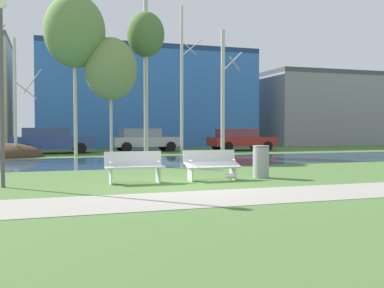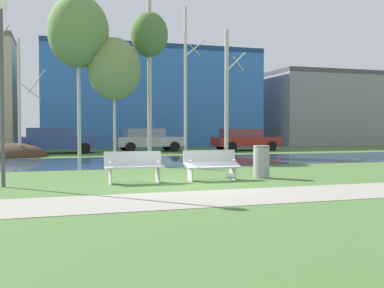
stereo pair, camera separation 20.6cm
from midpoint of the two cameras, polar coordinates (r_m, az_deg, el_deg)
The scene contains 20 objects.
ground_plane at distance 21.63m, azimuth -8.34°, elevation -1.98°, with size 120.00×120.00×0.00m, color #476B33.
paved_path_strip at distance 9.69m, azimuth 3.02°, elevation -6.93°, with size 60.00×2.20×0.01m, color gray.
river_band at distance 20.15m, azimuth -7.69°, elevation -2.26°, with size 80.00×6.83×0.01m, color #33516B.
soil_mound at distance 25.26m, azimuth -21.81°, elevation -1.53°, with size 3.56×3.20×1.45m, color #423021.
bench_left at distance 12.34m, azimuth -6.96°, elevation -2.82°, with size 1.60×0.57×0.87m.
bench_right at distance 12.93m, azimuth 2.96°, elevation -2.58°, with size 1.60×0.57×0.87m.
trash_bin at distance 13.67m, azimuth 9.31°, elevation -2.19°, with size 0.52×0.52×0.99m.
seagull at distance 12.96m, azimuth 5.52°, elevation -4.09°, with size 0.42×0.16×0.25m.
streetlamp at distance 12.47m, azimuth -22.80°, elevation 10.02°, with size 0.32×0.32×4.84m.
birch_left at distance 24.48m, azimuth -20.94°, elevation 5.62°, with size 1.38×2.32×6.10m.
birch_center_left at distance 24.89m, azimuth -14.12°, elevation 13.77°, with size 3.19×3.19×8.53m.
birch_center at distance 24.61m, azimuth -9.68°, elevation 9.43°, with size 2.80×2.80×6.38m.
birch_center_right at distance 26.13m, azimuth -5.26°, elevation 13.56°, with size 2.13×2.13×8.76m.
birch_right at distance 26.79m, azimuth -0.57°, elevation 8.37°, with size 1.39×2.16×8.76m.
birch_far_right at distance 27.35m, azimuth 4.74°, elevation 6.92°, with size 1.38×2.32×7.48m.
parked_sedan_second_blue at distance 27.83m, azimuth -16.99°, elevation 0.51°, with size 4.80×2.28×1.53m.
parked_hatch_third_silver at distance 29.00m, azimuth -5.46°, elevation 0.60°, with size 4.45×2.13×1.48m.
parked_wagon_fourth_red at distance 30.06m, azimuth 6.93°, elevation 0.63°, with size 4.51×2.22×1.46m.
building_blue_store at distance 37.31m, azimuth -5.19°, elevation 5.85°, with size 17.30×7.03×7.96m.
building_grey_warehouse at distance 45.54m, azimuth 18.86°, elevation 4.16°, with size 16.83×9.36×6.53m.
Camera 2 is at (-3.21, -11.35, 1.52)m, focal length 41.60 mm.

